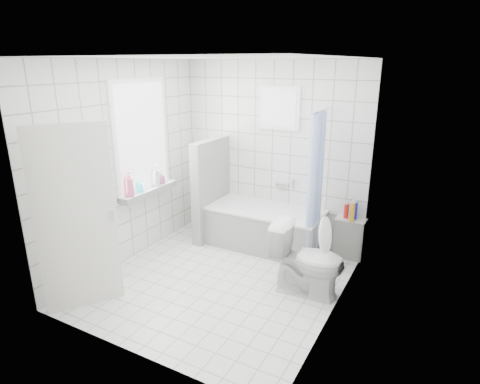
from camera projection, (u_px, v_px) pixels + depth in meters
The scene contains 19 objects.
ground at pixel (220, 279), 4.94m from camera, with size 3.00×3.00×0.00m, color white.
ceiling at pixel (216, 57), 4.14m from camera, with size 3.00×3.00×0.00m, color white.
wall_back at pixel (272, 153), 5.80m from camera, with size 2.80×0.02×2.60m, color white.
wall_front at pixel (123, 222), 3.29m from camera, with size 2.80×0.02×2.60m, color white.
wall_left at pixel (126, 164), 5.18m from camera, with size 0.02×3.00×2.60m, color white.
wall_right at pixel (341, 197), 3.91m from camera, with size 0.02×3.00×2.60m, color white.
window_left at pixel (142, 138), 5.31m from camera, with size 0.01×0.90×1.40m, color white.
window_back at pixel (279, 108), 5.51m from camera, with size 0.50×0.01×0.50m, color white.
window_sill at pixel (149, 191), 5.52m from camera, with size 0.18×1.02×0.08m, color white.
door at pixel (76, 220), 4.13m from camera, with size 0.04×0.80×2.00m, color silver.
bathtub at pixel (265, 228), 5.76m from camera, with size 1.62×0.77×0.58m.
partition_wall at pixel (211, 189), 5.97m from camera, with size 0.15×0.85×1.50m, color white.
tiled_ledge at pixel (349, 238), 5.46m from camera, with size 0.40×0.24×0.55m, color white.
toilet at pixel (308, 260), 4.55m from camera, with size 0.47×0.82×0.84m, color white.
curtain_rod at pixel (323, 110), 4.87m from camera, with size 0.02×0.02×0.80m, color silver.
shower_curtain at pixel (315, 184), 5.04m from camera, with size 0.14×0.48×1.78m, color #4B76DD, non-canonical shape.
tub_faucet at pixel (282, 185), 5.82m from camera, with size 0.18×0.06×0.06m, color silver.
sill_bottles at pixel (143, 180), 5.37m from camera, with size 0.18×0.78×0.33m.
ledge_bottles at pixel (351, 211), 5.32m from camera, with size 0.17×0.17×0.26m.
Camera 1 is at (2.29, -3.73, 2.55)m, focal length 30.00 mm.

